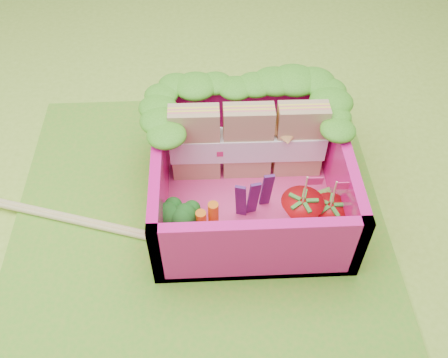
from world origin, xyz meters
The scene contains 13 objects.
ground centered at (0.00, 0.00, 0.00)m, with size 14.00×14.00×0.00m, color #90BE35.
placemat centered at (0.00, 0.00, 0.01)m, with size 2.60×2.60×0.03m, color #5AAE27.
bento_floor centered at (0.36, 0.13, 0.06)m, with size 1.30×1.30×0.05m, color #E1397F.
bento_box centered at (0.36, 0.13, 0.31)m, with size 1.30×1.30×0.55m.
lettuce_ruffle centered at (0.36, 0.60, 0.64)m, with size 1.43×0.77×0.11m.
sandwich_stack centered at (0.36, 0.38, 0.38)m, with size 1.10×0.18×0.61m.
broccoli centered at (-0.12, -0.13, 0.26)m, with size 0.35×0.35×0.26m.
carrot_sticks centered at (0.06, -0.18, 0.22)m, with size 0.15×0.12×0.29m.
purple_wedges centered at (0.37, -0.02, 0.27)m, with size 0.25×0.12×0.38m.
strawberry_left centered at (0.67, -0.16, 0.23)m, with size 0.28×0.28×0.52m.
strawberry_right centered at (0.86, -0.17, 0.21)m, with size 0.23×0.23×0.47m.
snap_peas centered at (0.86, -0.02, 0.11)m, with size 0.32×0.40×0.05m.
chopsticks centered at (-1.00, 0.04, 0.05)m, with size 2.28×0.74×0.04m.
Camera 1 is at (0.08, -2.14, 2.85)m, focal length 40.00 mm.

